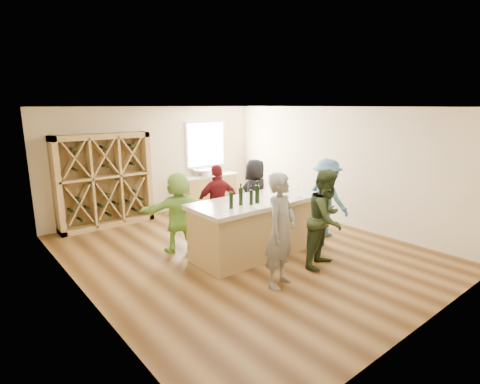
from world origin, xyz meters
TOP-DOWN VIEW (x-y plane):
  - floor at (0.00, 0.00)m, footprint 6.00×7.00m
  - ceiling at (0.00, 0.00)m, footprint 6.00×7.00m
  - wall_back at (0.00, 3.55)m, footprint 6.00×0.10m
  - wall_front at (0.00, -3.55)m, footprint 6.00×0.10m
  - wall_left at (-3.05, 0.00)m, footprint 0.10×7.00m
  - wall_right at (3.05, 0.00)m, footprint 0.10×7.00m
  - window_frame at (1.50, 3.47)m, footprint 1.30×0.06m
  - window_pane at (1.50, 3.44)m, footprint 1.18×0.01m
  - wine_rack at (-1.50, 3.27)m, footprint 2.20×0.45m
  - back_counter_base at (1.40, 3.20)m, footprint 1.60×0.58m
  - back_counter_top at (1.40, 3.20)m, footprint 1.70×0.62m
  - sink at (1.20, 3.20)m, footprint 0.54×0.54m
  - faucet at (1.20, 3.38)m, footprint 0.02×0.02m
  - tasting_counter_base at (0.19, -0.25)m, footprint 2.60×1.00m
  - tasting_counter_top at (0.19, -0.25)m, footprint 2.72×1.12m
  - wine_bottle_a at (-0.62, -0.45)m, footprint 0.09×0.09m
  - wine_bottle_c at (-0.35, -0.38)m, footprint 0.10×0.10m
  - wine_bottle_d at (-0.19, -0.47)m, footprint 0.08×0.08m
  - wine_bottle_e at (-0.02, -0.45)m, footprint 0.10×0.10m
  - wine_glass_a at (-0.08, -0.73)m, footprint 0.10×0.10m
  - wine_glass_b at (0.43, -0.69)m, footprint 0.08×0.08m
  - wine_glass_c at (0.86, -0.70)m, footprint 0.08×0.08m
  - wine_glass_d at (0.64, -0.40)m, footprint 0.08×0.08m
  - tasting_menu_a at (-0.17, -0.68)m, footprint 0.29×0.33m
  - tasting_menu_b at (0.47, -0.69)m, footprint 0.25×0.32m
  - tasting_menu_c at (1.06, -0.62)m, footprint 0.32×0.38m
  - person_near_left at (-0.46, -1.49)m, footprint 0.79×0.68m
  - person_near_right at (0.69, -1.47)m, footprint 0.95×0.68m
  - person_server at (2.04, -0.42)m, footprint 0.55×1.12m
  - person_far_mid at (-0.04, 0.75)m, footprint 1.07×0.76m
  - person_far_right at (1.00, 0.76)m, footprint 0.95×0.78m
  - person_far_left at (-0.95, 0.80)m, footprint 1.56×0.89m

SIDE VIEW (x-z plane):
  - floor at x=0.00m, z-range -0.10..0.00m
  - back_counter_base at x=1.40m, z-range 0.00..0.86m
  - tasting_counter_base at x=0.19m, z-range 0.00..1.00m
  - person_far_left at x=-0.95m, z-range 0.00..1.59m
  - person_far_mid at x=-0.04m, z-range 0.00..1.64m
  - person_far_right at x=1.00m, z-range 0.00..1.66m
  - person_server at x=2.04m, z-range 0.00..1.71m
  - person_near_right at x=0.69m, z-range 0.00..1.76m
  - back_counter_top at x=1.40m, z-range 0.86..0.92m
  - person_near_left at x=-0.46m, z-range 0.00..1.83m
  - sink at x=1.20m, z-range 0.92..1.11m
  - tasting_counter_top at x=0.19m, z-range 1.00..1.08m
  - faucet at x=1.20m, z-range 0.92..1.22m
  - tasting_menu_a at x=-0.17m, z-range 1.08..1.08m
  - tasting_menu_b at x=0.47m, z-range 1.08..1.08m
  - tasting_menu_c at x=1.06m, z-range 1.08..1.08m
  - wine_rack at x=-1.50m, z-range 0.00..2.20m
  - wine_glass_d at x=0.64m, z-range 1.08..1.26m
  - wine_glass_b at x=0.43m, z-range 1.08..1.26m
  - wine_glass_c at x=0.86m, z-range 1.08..1.27m
  - wine_glass_a at x=-0.08m, z-range 1.08..1.28m
  - wine_bottle_d at x=-0.19m, z-range 1.08..1.35m
  - wine_bottle_a at x=-0.62m, z-range 1.08..1.37m
  - wine_bottle_c at x=-0.35m, z-range 1.08..1.40m
  - wine_bottle_e at x=-0.02m, z-range 1.08..1.41m
  - wall_back at x=0.00m, z-range 0.00..2.80m
  - wall_front at x=0.00m, z-range 0.00..2.80m
  - wall_left at x=-3.05m, z-range 0.00..2.80m
  - wall_right at x=3.05m, z-range 0.00..2.80m
  - window_frame at x=1.50m, z-range 1.10..2.40m
  - window_pane at x=1.50m, z-range 1.16..2.34m
  - ceiling at x=0.00m, z-range 2.80..2.90m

